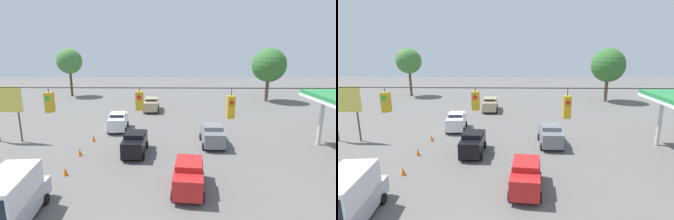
% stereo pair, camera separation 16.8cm
% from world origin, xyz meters
% --- Properties ---
extents(overhead_signal_span, '(22.88, 0.38, 7.78)m').
position_xyz_m(overhead_signal_span, '(-0.05, -1.70, 4.92)').
color(overhead_signal_span, '#939399').
rests_on(overhead_signal_span, ground_plane).
extents(sedan_red_crossing_near, '(2.33, 4.21, 1.99)m').
position_xyz_m(sedan_red_crossing_near, '(-2.50, -5.92, 1.03)').
color(sedan_red_crossing_near, red).
rests_on(sedan_red_crossing_near, ground_plane).
extents(sedan_white_withflow_far, '(2.24, 4.01, 1.99)m').
position_xyz_m(sedan_white_withflow_far, '(4.63, -18.37, 1.03)').
color(sedan_white_withflow_far, silver).
rests_on(sedan_white_withflow_far, ground_plane).
extents(box_truck_silver_parked_shoulder, '(2.77, 6.26, 2.79)m').
position_xyz_m(box_truck_silver_parked_shoulder, '(6.96, -2.22, 1.38)').
color(box_truck_silver_parked_shoulder, '#A8AAB2').
rests_on(box_truck_silver_parked_shoulder, ground_plane).
extents(sedan_tan_withflow_deep, '(2.17, 4.57, 1.92)m').
position_xyz_m(sedan_tan_withflow_deep, '(1.64, -27.50, 1.00)').
color(sedan_tan_withflow_deep, tan).
rests_on(sedan_tan_withflow_deep, ground_plane).
extents(sedan_black_withflow_mid, '(2.02, 4.04, 1.97)m').
position_xyz_m(sedan_black_withflow_mid, '(1.81, -11.76, 1.02)').
color(sedan_black_withflow_mid, black).
rests_on(sedan_black_withflow_mid, ground_plane).
extents(sedan_grey_oncoming_far, '(2.13, 4.20, 1.97)m').
position_xyz_m(sedan_grey_oncoming_far, '(-5.21, -14.09, 1.03)').
color(sedan_grey_oncoming_far, slate).
rests_on(sedan_grey_oncoming_far, ground_plane).
extents(traffic_cone_nearest, '(0.37, 0.37, 0.62)m').
position_xyz_m(traffic_cone_nearest, '(6.44, -4.50, 0.31)').
color(traffic_cone_nearest, orange).
rests_on(traffic_cone_nearest, ground_plane).
extents(traffic_cone_second, '(0.37, 0.37, 0.62)m').
position_xyz_m(traffic_cone_second, '(6.33, -7.71, 0.31)').
color(traffic_cone_second, orange).
rests_on(traffic_cone_second, ground_plane).
extents(traffic_cone_third, '(0.37, 0.37, 0.62)m').
position_xyz_m(traffic_cone_third, '(6.49, -11.23, 0.31)').
color(traffic_cone_third, orange).
rests_on(traffic_cone_third, ground_plane).
extents(traffic_cone_fourth, '(0.37, 0.37, 0.62)m').
position_xyz_m(traffic_cone_fourth, '(6.38, -14.80, 0.31)').
color(traffic_cone_fourth, orange).
rests_on(traffic_cone_fourth, ground_plane).
extents(roadside_billboard, '(3.24, 0.16, 5.49)m').
position_xyz_m(roadside_billboard, '(14.52, -14.57, 3.87)').
color(roadside_billboard, '#4C473D').
rests_on(roadside_billboard, ground_plane).
extents(tree_horizon_left, '(5.56, 5.56, 8.88)m').
position_xyz_m(tree_horizon_left, '(-17.44, -34.81, 6.07)').
color(tree_horizon_left, brown).
rests_on(tree_horizon_left, ground_plane).
extents(tree_horizon_right, '(4.56, 4.56, 8.79)m').
position_xyz_m(tree_horizon_right, '(17.57, -38.87, 6.46)').
color(tree_horizon_right, '#4C3823').
rests_on(tree_horizon_right, ground_plane).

